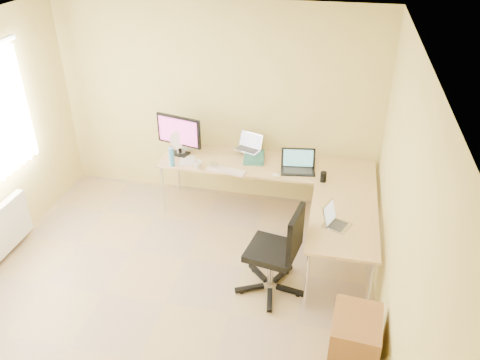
% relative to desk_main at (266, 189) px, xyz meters
% --- Properties ---
extents(floor, '(4.50, 4.50, 0.00)m').
position_rel_desk_main_xyz_m(floor, '(-0.72, -1.85, -0.36)').
color(floor, tan).
rests_on(floor, ground).
extents(ceiling, '(4.50, 4.50, 0.00)m').
position_rel_desk_main_xyz_m(ceiling, '(-0.72, -1.85, 2.24)').
color(ceiling, white).
rests_on(ceiling, ground).
extents(wall_back, '(4.50, 0.00, 4.50)m').
position_rel_desk_main_xyz_m(wall_back, '(-0.72, 0.40, 0.93)').
color(wall_back, '#E2D07A').
rests_on(wall_back, ground).
extents(wall_right, '(0.00, 4.50, 4.50)m').
position_rel_desk_main_xyz_m(wall_right, '(1.38, -1.85, 0.93)').
color(wall_right, '#E2D07A').
rests_on(wall_right, ground).
extents(desk_main, '(2.65, 0.70, 0.73)m').
position_rel_desk_main_xyz_m(desk_main, '(0.00, 0.00, 0.00)').
color(desk_main, tan).
rests_on(desk_main, ground).
extents(desk_return, '(0.70, 1.30, 0.73)m').
position_rel_desk_main_xyz_m(desk_return, '(0.98, -1.00, 0.00)').
color(desk_return, tan).
rests_on(desk_return, ground).
extents(monitor, '(0.65, 0.34, 0.53)m').
position_rel_desk_main_xyz_m(monitor, '(-1.13, 0.02, 0.63)').
color(monitor, black).
rests_on(monitor, desk_main).
extents(book_stack, '(0.30, 0.37, 0.06)m').
position_rel_desk_main_xyz_m(book_stack, '(-0.17, 0.08, 0.39)').
color(book_stack, '#21574A').
rests_on(book_stack, desk_main).
extents(laptop_center, '(0.39, 0.35, 0.21)m').
position_rel_desk_main_xyz_m(laptop_center, '(-0.28, 0.20, 0.53)').
color(laptop_center, silver).
rests_on(laptop_center, desk_main).
extents(laptop_black, '(0.44, 0.35, 0.26)m').
position_rel_desk_main_xyz_m(laptop_black, '(0.40, -0.11, 0.49)').
color(laptop_black, black).
rests_on(laptop_black, desk_main).
extents(keyboard, '(0.49, 0.22, 0.02)m').
position_rel_desk_main_xyz_m(keyboard, '(-0.44, -0.30, 0.38)').
color(keyboard, beige).
rests_on(keyboard, desk_main).
extents(mouse, '(0.11, 0.08, 0.03)m').
position_rel_desk_main_xyz_m(mouse, '(0.16, -0.30, 0.38)').
color(mouse, white).
rests_on(mouse, desk_main).
extents(mug, '(0.13, 0.13, 0.10)m').
position_rel_desk_main_xyz_m(mug, '(-0.80, -0.30, 0.41)').
color(mug, silver).
rests_on(mug, desk_main).
extents(cd_stack, '(0.15, 0.15, 0.03)m').
position_rel_desk_main_xyz_m(cd_stack, '(-0.61, -0.22, 0.38)').
color(cd_stack, silver).
rests_on(cd_stack, desk_main).
extents(water_bottle, '(0.09, 0.09, 0.24)m').
position_rel_desk_main_xyz_m(water_bottle, '(-1.13, -0.30, 0.49)').
color(water_bottle, '#3B87C1').
rests_on(water_bottle, desk_main).
extents(papers, '(0.23, 0.29, 0.01)m').
position_rel_desk_main_xyz_m(papers, '(-0.99, -0.14, 0.37)').
color(papers, silver).
rests_on(papers, desk_main).
extents(white_box, '(0.28, 0.24, 0.08)m').
position_rel_desk_main_xyz_m(white_box, '(-1.13, 0.20, 0.41)').
color(white_box, white).
rests_on(white_box, desk_main).
extents(desk_fan, '(0.26, 0.26, 0.30)m').
position_rel_desk_main_xyz_m(desk_fan, '(-1.13, 0.05, 0.52)').
color(desk_fan, silver).
rests_on(desk_fan, desk_main).
extents(black_cup, '(0.09, 0.09, 0.12)m').
position_rel_desk_main_xyz_m(black_cup, '(0.72, -0.30, 0.43)').
color(black_cup, black).
rests_on(black_cup, desk_main).
extents(laptop_return, '(0.35, 0.32, 0.19)m').
position_rel_desk_main_xyz_m(laptop_return, '(0.91, -1.16, 0.46)').
color(laptop_return, silver).
rests_on(laptop_return, desk_return).
extents(office_chair, '(0.72, 0.72, 1.03)m').
position_rel_desk_main_xyz_m(office_chair, '(0.29, -1.40, 0.13)').
color(office_chair, black).
rests_on(office_chair, ground).
extents(cabinet, '(0.42, 0.50, 0.66)m').
position_rel_desk_main_xyz_m(cabinet, '(1.13, -2.33, -0.01)').
color(cabinet, brown).
rests_on(cabinet, ground).
extents(radiator, '(0.09, 0.80, 0.55)m').
position_rel_desk_main_xyz_m(radiator, '(-2.75, -1.45, -0.02)').
color(radiator, white).
rests_on(radiator, ground).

